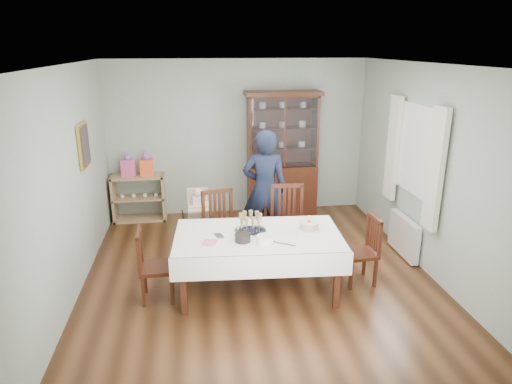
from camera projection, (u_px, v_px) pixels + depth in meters
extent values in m
plane|color=#593319|center=(258.00, 274.00, 6.07)|extent=(5.00, 5.00, 0.00)
plane|color=#9EAA99|center=(238.00, 138.00, 8.01)|extent=(4.50, 0.00, 4.50)
plane|color=#9EAA99|center=(69.00, 185.00, 5.36)|extent=(0.00, 5.00, 5.00)
plane|color=#9EAA99|center=(429.00, 171.00, 5.95)|extent=(0.00, 5.00, 5.00)
plane|color=white|center=(259.00, 64.00, 5.24)|extent=(5.00, 5.00, 0.00)
cube|color=#411A10|center=(258.00, 237.00, 5.45)|extent=(1.96, 1.17, 0.06)
cube|color=white|center=(258.00, 235.00, 5.44)|extent=(2.07, 1.27, 0.01)
cube|color=#411A10|center=(281.00, 189.00, 8.16)|extent=(1.20, 0.45, 0.90)
cube|color=white|center=(285.00, 133.00, 7.66)|extent=(1.12, 0.01, 1.16)
cube|color=#411A10|center=(283.00, 93.00, 7.64)|extent=(1.30, 0.48, 0.07)
cube|color=tan|center=(141.00, 218.00, 7.98)|extent=(0.90, 0.38, 0.04)
cube|color=tan|center=(139.00, 198.00, 7.86)|extent=(0.90, 0.38, 0.03)
cube|color=tan|center=(137.00, 177.00, 7.75)|extent=(0.90, 0.38, 0.04)
cube|color=tan|center=(114.00, 199.00, 7.81)|extent=(0.04, 0.38, 0.80)
cube|color=tan|center=(164.00, 197.00, 7.92)|extent=(0.04, 0.38, 0.80)
cube|color=gold|center=(84.00, 145.00, 6.02)|extent=(0.04, 0.48, 0.58)
cube|color=white|center=(417.00, 151.00, 6.17)|extent=(0.04, 1.02, 1.22)
cube|color=silver|center=(435.00, 170.00, 5.61)|extent=(0.07, 0.30, 1.55)
cube|color=silver|center=(393.00, 148.00, 6.78)|extent=(0.07, 0.30, 1.55)
cube|color=white|center=(404.00, 236.00, 6.55)|extent=(0.10, 0.80, 0.55)
cube|color=#411A10|center=(223.00, 234.00, 6.17)|extent=(0.58, 0.58, 0.05)
cube|color=#411A10|center=(217.00, 209.00, 6.27)|extent=(0.44, 0.16, 0.55)
cube|color=#411A10|center=(288.00, 229.00, 6.30)|extent=(0.52, 0.52, 0.05)
cube|color=#411A10|center=(287.00, 203.00, 6.42)|extent=(0.46, 0.08, 0.57)
cube|color=#411A10|center=(157.00, 268.00, 5.38)|extent=(0.41, 0.41, 0.05)
cube|color=#411A10|center=(140.00, 250.00, 5.28)|extent=(0.04, 0.38, 0.47)
cube|color=#411A10|center=(359.00, 253.00, 5.76)|extent=(0.42, 0.42, 0.05)
cube|color=#411A10|center=(374.00, 234.00, 5.72)|extent=(0.06, 0.38, 0.47)
imported|color=black|center=(265.00, 190.00, 6.69)|extent=(0.70, 0.51, 1.78)
cube|color=tan|center=(199.00, 211.00, 6.64)|extent=(0.33, 0.30, 0.22)
cube|color=tan|center=(198.00, 199.00, 6.59)|extent=(0.32, 0.08, 0.26)
cube|color=tan|center=(199.00, 206.00, 6.62)|extent=(0.34, 0.17, 0.03)
cube|color=silver|center=(198.00, 201.00, 6.60)|extent=(0.17, 0.14, 0.17)
sphere|color=beige|center=(198.00, 193.00, 6.56)|extent=(0.14, 0.14, 0.14)
cylinder|color=silver|center=(250.00, 231.00, 5.51)|extent=(0.38, 0.38, 0.01)
torus|color=silver|center=(250.00, 230.00, 5.51)|extent=(0.38, 0.38, 0.01)
cylinder|color=white|center=(309.00, 229.00, 5.57)|extent=(0.27, 0.27, 0.01)
cylinder|color=brown|center=(309.00, 225.00, 5.56)|extent=(0.23, 0.23, 0.08)
cylinder|color=silver|center=(309.00, 222.00, 5.55)|extent=(0.23, 0.23, 0.01)
cylinder|color=#F24C4C|center=(309.00, 219.00, 5.53)|extent=(0.01, 0.01, 0.06)
sphere|color=yellow|center=(309.00, 216.00, 5.52)|extent=(0.02, 0.02, 0.02)
cylinder|color=black|center=(243.00, 238.00, 5.24)|extent=(0.23, 0.23, 0.09)
cylinder|color=white|center=(265.00, 239.00, 5.20)|extent=(0.25, 0.25, 0.08)
cube|color=#FF5D9F|center=(210.00, 242.00, 5.19)|extent=(0.18, 0.18, 0.02)
cube|color=silver|center=(284.00, 244.00, 5.17)|extent=(0.25, 0.18, 0.01)
cube|color=#FF5D9F|center=(128.00, 168.00, 7.66)|extent=(0.24, 0.19, 0.28)
sphere|color=#E533B2|center=(127.00, 157.00, 7.60)|extent=(0.11, 0.11, 0.11)
cube|color=#FF5E28|center=(147.00, 167.00, 7.70)|extent=(0.22, 0.16, 0.28)
sphere|color=#E533B2|center=(146.00, 156.00, 7.64)|extent=(0.13, 0.13, 0.13)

